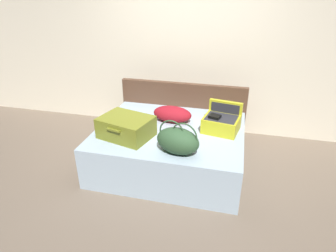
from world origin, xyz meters
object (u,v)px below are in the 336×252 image
hard_case_large (126,127)px  duffel_bag (178,141)px  bed (170,147)px  pillow_near_headboard (172,114)px  hard_case_medium (221,122)px

hard_case_large → duffel_bag: duffel_bag is taller
duffel_bag → hard_case_large: bearing=162.1°
bed → pillow_near_headboard: (-0.03, 0.24, 0.37)m
hard_case_large → hard_case_medium: (1.09, 0.43, -0.01)m
hard_case_medium → bed: bearing=-158.5°
bed → hard_case_large: (-0.47, -0.31, 0.39)m
hard_case_large → hard_case_medium: bearing=36.5°
pillow_near_headboard → bed: bearing=-83.3°
hard_case_large → duffel_bag: bearing=-3.0°
hard_case_medium → duffel_bag: 0.77m
hard_case_large → hard_case_medium: hard_case_medium is taller
pillow_near_headboard → duffel_bag: bearing=-72.7°
bed → pillow_near_headboard: bearing=96.7°
hard_case_medium → duffel_bag: bearing=-112.3°
bed → hard_case_large: hard_case_large is taller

